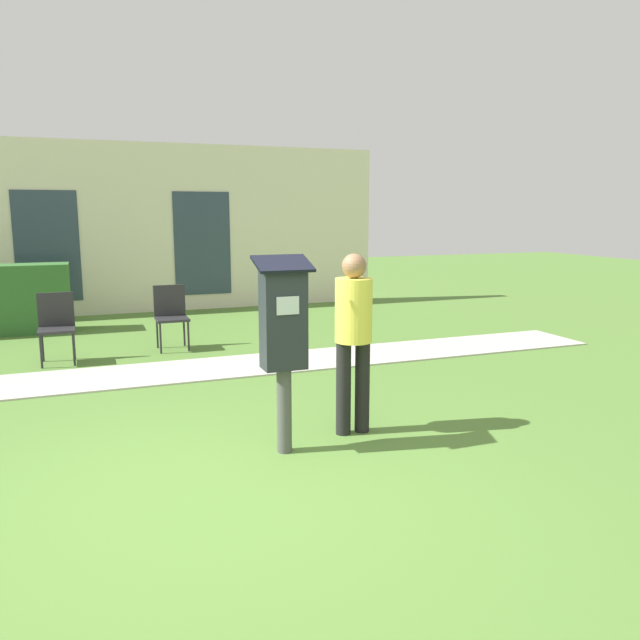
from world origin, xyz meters
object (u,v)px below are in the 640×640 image
Objects in this scene: person_standing at (353,329)px; parking_meter at (283,329)px; outdoor_chair_middle at (171,312)px; outdoor_chair_left at (56,322)px.

parking_meter is at bearing -172.23° from person_standing.
outdoor_chair_middle is at bearing 94.15° from parking_meter.
parking_meter reaches higher than outdoor_chair_middle.
parking_meter is 4.31m from outdoor_chair_middle.
parking_meter is 1.01× the size of person_standing.
outdoor_chair_left is at bearing -166.69° from outdoor_chair_middle.
person_standing is 1.76× the size of outdoor_chair_left.
outdoor_chair_left is (-2.49, 3.75, -0.40)m from person_standing.
parking_meter is 0.73m from person_standing.
outdoor_chair_left is (-1.80, 3.96, -0.49)m from parking_meter.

